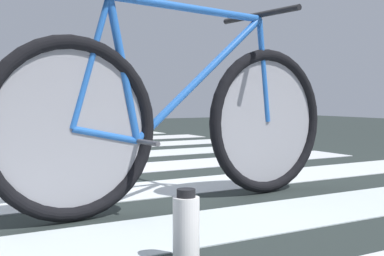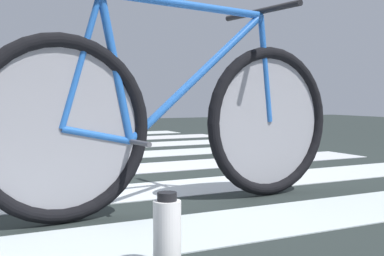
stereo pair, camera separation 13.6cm
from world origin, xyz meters
The scene contains 3 objects.
crosswalk_markings centered at (0.04, -0.06, 0.02)m, with size 5.39×6.52×0.00m.
bicycle_1_of_3 centered at (0.62, -1.22, 0.41)m, with size 1.73×0.52×0.93m.
water_bottle centered at (0.27, -1.89, 0.12)m, with size 0.08×0.08×0.21m.
Camera 2 is at (-0.28, -3.15, 0.50)m, focal length 46.80 mm.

